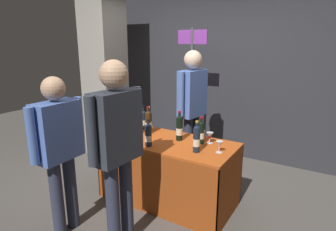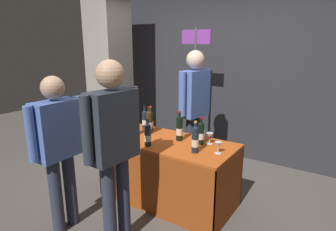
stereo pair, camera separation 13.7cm
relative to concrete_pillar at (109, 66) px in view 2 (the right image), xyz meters
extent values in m
plane|color=#514C47|center=(1.71, -0.82, -1.46)|extent=(12.00, 12.00, 0.00)
cube|color=#2D2D33|center=(1.71, 1.01, 0.01)|extent=(5.38, 0.12, 2.94)
cube|color=gray|center=(0.00, 0.00, 0.00)|extent=(0.55, 0.55, 2.93)
cube|color=#B74C19|center=(1.71, -0.82, -0.72)|extent=(1.54, 0.74, 0.02)
cube|color=#963E14|center=(1.71, -1.18, -1.10)|extent=(1.54, 0.01, 0.73)
cube|color=#963E14|center=(1.71, -0.45, -1.10)|extent=(1.54, 0.01, 0.73)
cube|color=#963E14|center=(0.94, -0.82, -1.10)|extent=(0.01, 0.74, 0.73)
cube|color=#963E14|center=(2.47, -0.82, -1.10)|extent=(0.01, 0.74, 0.73)
cylinder|color=#192333|center=(1.19, -0.59, -0.61)|extent=(0.07, 0.07, 0.21)
sphere|color=#192333|center=(1.19, -0.59, -0.50)|extent=(0.07, 0.07, 0.07)
cylinder|color=#192333|center=(1.19, -0.59, -0.46)|extent=(0.03, 0.03, 0.09)
cylinder|color=black|center=(1.19, -0.59, -0.41)|extent=(0.03, 0.03, 0.02)
cylinder|color=beige|center=(1.19, -0.59, -0.62)|extent=(0.07, 0.07, 0.07)
cylinder|color=#192333|center=(2.13, -0.95, -0.59)|extent=(0.07, 0.07, 0.25)
sphere|color=#192333|center=(2.13, -0.95, -0.47)|extent=(0.07, 0.07, 0.07)
cylinder|color=#192333|center=(2.13, -0.95, -0.43)|extent=(0.03, 0.03, 0.07)
cylinder|color=#B7932D|center=(2.13, -0.95, -0.39)|extent=(0.03, 0.03, 0.02)
cylinder|color=beige|center=(2.13, -0.95, -0.61)|extent=(0.07, 0.07, 0.08)
cylinder|color=black|center=(1.30, -0.61, -0.60)|extent=(0.07, 0.07, 0.22)
sphere|color=black|center=(1.30, -0.61, -0.49)|extent=(0.07, 0.07, 0.07)
cylinder|color=black|center=(1.30, -0.61, -0.45)|extent=(0.03, 0.03, 0.08)
cylinder|color=#B7932D|center=(1.30, -0.61, -0.40)|extent=(0.03, 0.03, 0.02)
cylinder|color=beige|center=(1.30, -0.61, -0.62)|extent=(0.07, 0.07, 0.07)
cylinder|color=#38230F|center=(1.36, -0.72, -0.59)|extent=(0.07, 0.07, 0.25)
sphere|color=#38230F|center=(1.36, -0.72, -0.46)|extent=(0.07, 0.07, 0.07)
cylinder|color=#38230F|center=(1.36, -0.72, -0.42)|extent=(0.03, 0.03, 0.07)
cylinder|color=maroon|center=(1.36, -0.72, -0.38)|extent=(0.03, 0.03, 0.02)
cylinder|color=beige|center=(1.36, -0.72, -0.61)|extent=(0.08, 0.08, 0.08)
cylinder|color=black|center=(2.06, -0.70, -0.60)|extent=(0.07, 0.07, 0.22)
sphere|color=black|center=(2.06, -0.70, -0.50)|extent=(0.07, 0.07, 0.07)
cylinder|color=black|center=(2.06, -0.70, -0.46)|extent=(0.03, 0.03, 0.07)
cylinder|color=maroon|center=(2.06, -0.70, -0.41)|extent=(0.03, 0.03, 0.02)
cylinder|color=beige|center=(2.06, -0.70, -0.62)|extent=(0.07, 0.07, 0.07)
cylinder|color=black|center=(1.81, -0.73, -0.59)|extent=(0.07, 0.07, 0.25)
sphere|color=black|center=(1.81, -0.73, -0.46)|extent=(0.07, 0.07, 0.07)
cylinder|color=black|center=(1.81, -0.73, -0.42)|extent=(0.03, 0.03, 0.08)
cylinder|color=maroon|center=(1.81, -0.73, -0.37)|extent=(0.03, 0.03, 0.02)
cylinder|color=beige|center=(1.81, -0.73, -0.61)|extent=(0.08, 0.08, 0.08)
cylinder|color=#192333|center=(1.61, -1.07, -0.61)|extent=(0.08, 0.08, 0.21)
sphere|color=#192333|center=(1.61, -1.07, -0.50)|extent=(0.07, 0.07, 0.07)
cylinder|color=#192333|center=(1.61, -1.07, -0.46)|extent=(0.03, 0.03, 0.07)
cylinder|color=black|center=(1.61, -1.07, -0.42)|extent=(0.04, 0.04, 0.02)
cylinder|color=beige|center=(1.61, -1.07, -0.62)|extent=(0.08, 0.08, 0.07)
cylinder|color=#38230F|center=(1.25, -0.84, -0.59)|extent=(0.08, 0.08, 0.24)
sphere|color=#38230F|center=(1.25, -0.84, -0.48)|extent=(0.08, 0.08, 0.08)
cylinder|color=#38230F|center=(1.25, -0.84, -0.44)|extent=(0.03, 0.03, 0.07)
cylinder|color=black|center=(1.25, -0.84, -0.40)|extent=(0.04, 0.04, 0.02)
cylinder|color=beige|center=(1.25, -0.84, -0.61)|extent=(0.08, 0.08, 0.08)
cylinder|color=silver|center=(2.34, -0.85, -0.71)|extent=(0.07, 0.07, 0.00)
cylinder|color=silver|center=(2.34, -0.85, -0.68)|extent=(0.01, 0.01, 0.06)
cone|color=silver|center=(2.34, -0.85, -0.62)|extent=(0.07, 0.07, 0.06)
cylinder|color=silver|center=(2.15, -0.64, -0.71)|extent=(0.07, 0.07, 0.00)
cylinder|color=silver|center=(2.15, -0.64, -0.68)|extent=(0.01, 0.01, 0.06)
cone|color=silver|center=(2.15, -0.64, -0.62)|extent=(0.08, 0.08, 0.06)
cylinder|color=#590C19|center=(2.15, -0.64, -0.64)|extent=(0.04, 0.04, 0.02)
cylinder|color=silver|center=(1.20, -1.02, -0.63)|extent=(0.11, 0.11, 0.16)
cylinder|color=#38722D|center=(1.18, -1.03, -0.51)|extent=(0.01, 0.02, 0.24)
ellipsoid|color=#E05B1E|center=(1.18, -1.02, -0.39)|extent=(0.03, 0.03, 0.05)
cylinder|color=#38722D|center=(1.20, -1.00, -0.50)|extent=(0.03, 0.05, 0.25)
ellipsoid|color=#E05B1E|center=(1.21, -1.03, -0.37)|extent=(0.03, 0.03, 0.05)
cylinder|color=#38722D|center=(1.20, -1.02, -0.54)|extent=(0.01, 0.03, 0.18)
ellipsoid|color=#E05B1E|center=(1.21, -1.01, -0.44)|extent=(0.03, 0.03, 0.05)
cylinder|color=#38722D|center=(1.20, -1.02, -0.51)|extent=(0.02, 0.01, 0.24)
ellipsoid|color=red|center=(1.20, -1.02, -0.38)|extent=(0.03, 0.03, 0.05)
cube|color=silver|center=(2.03, -0.57, -0.65)|extent=(0.10, 0.11, 0.13)
cylinder|color=#2D3347|center=(1.64, 0.02, -1.03)|extent=(0.12, 0.12, 0.87)
cylinder|color=#2D3347|center=(1.62, -0.15, -1.03)|extent=(0.12, 0.12, 0.87)
cube|color=#4C6BB7|center=(1.63, -0.06, -0.28)|extent=(0.26, 0.45, 0.62)
sphere|color=beige|center=(1.63, -0.06, 0.17)|extent=(0.24, 0.24, 0.24)
cylinder|color=#4C6BB7|center=(1.67, 0.19, -0.26)|extent=(0.08, 0.08, 0.57)
cylinder|color=#4C6BB7|center=(1.60, -0.32, -0.26)|extent=(0.08, 0.08, 0.57)
cylinder|color=#2D3347|center=(1.74, -1.80, -1.04)|extent=(0.12, 0.12, 0.86)
cylinder|color=#2D3347|center=(1.75, -1.63, -1.04)|extent=(0.12, 0.12, 0.86)
cube|color=#2D333D|center=(1.75, -1.72, -0.30)|extent=(0.24, 0.45, 0.61)
sphere|color=tan|center=(1.75, -1.72, 0.14)|extent=(0.24, 0.24, 0.24)
cylinder|color=#2D333D|center=(1.73, -1.98, -0.28)|extent=(0.08, 0.08, 0.56)
cylinder|color=#2D333D|center=(1.76, -1.45, -0.28)|extent=(0.08, 0.08, 0.56)
cylinder|color=#2D3347|center=(1.13, -1.92, -1.07)|extent=(0.12, 0.12, 0.78)
cylinder|color=#2D3347|center=(1.13, -1.75, -1.07)|extent=(0.12, 0.12, 0.78)
cube|color=#4C6BB7|center=(1.13, -1.84, -0.41)|extent=(0.21, 0.43, 0.55)
sphere|color=tan|center=(1.13, -1.84, -0.01)|extent=(0.21, 0.21, 0.21)
cylinder|color=#4C6BB7|center=(1.13, -2.09, -0.39)|extent=(0.08, 0.08, 0.51)
cylinder|color=#4C6BB7|center=(1.13, -1.58, -0.39)|extent=(0.08, 0.08, 0.51)
cylinder|color=#47474C|center=(1.41, 0.34, -0.44)|extent=(0.04, 0.04, 2.05)
cube|color=#7A3393|center=(1.41, 0.34, 0.46)|extent=(0.46, 0.02, 0.20)
camera|label=1|loc=(3.30, -3.44, 0.38)|focal=30.21mm
camera|label=2|loc=(3.41, -3.36, 0.38)|focal=30.21mm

